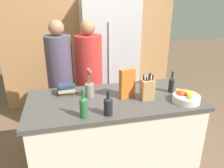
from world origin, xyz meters
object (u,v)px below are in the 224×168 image
(coffee_mug, at_px, (148,80))
(person_in_blue, at_px, (90,75))
(bottle_oil, at_px, (108,105))
(flower_vase, at_px, (90,88))
(book_stack, at_px, (67,89))
(person_at_sink, at_px, (61,76))
(fruit_bowl, at_px, (186,97))
(cereal_box, at_px, (127,84))
(knife_block, at_px, (147,89))
(bottle_vinegar, at_px, (171,84))
(refrigerator, at_px, (109,57))
(bottle_wine, at_px, (84,106))

(coffee_mug, height_order, person_in_blue, person_in_blue)
(bottle_oil, bearing_deg, flower_vase, 104.85)
(book_stack, xyz_separation_m, person_at_sink, (-0.06, 0.54, -0.03))
(fruit_bowl, height_order, person_at_sink, person_at_sink)
(cereal_box, xyz_separation_m, person_in_blue, (-0.30, 0.73, -0.14))
(book_stack, xyz_separation_m, person_in_blue, (0.31, 0.49, -0.04))
(cereal_box, xyz_separation_m, bottle_oil, (-0.27, -0.31, -0.06))
(fruit_bowl, height_order, person_in_blue, person_in_blue)
(knife_block, height_order, person_at_sink, person_at_sink)
(coffee_mug, height_order, bottle_vinegar, bottle_vinegar)
(book_stack, relative_size, person_in_blue, 0.12)
(person_in_blue, bearing_deg, person_at_sink, -163.09)
(refrigerator, xyz_separation_m, knife_block, (0.06, -1.54, 0.06))
(flower_vase, xyz_separation_m, coffee_mug, (0.73, 0.20, -0.05))
(refrigerator, height_order, bottle_oil, refrigerator)
(refrigerator, height_order, book_stack, refrigerator)
(fruit_bowl, bearing_deg, coffee_mug, 110.40)
(refrigerator, xyz_separation_m, bottle_vinegar, (0.38, -1.43, 0.05))
(book_stack, bearing_deg, cereal_box, -21.35)
(coffee_mug, relative_size, bottle_wine, 0.47)
(cereal_box, bearing_deg, flower_vase, 164.30)
(flower_vase, bearing_deg, cereal_box, -15.70)
(cereal_box, bearing_deg, bottle_wine, -147.93)
(bottle_oil, relative_size, bottle_vinegar, 0.99)
(refrigerator, distance_m, coffee_mug, 1.16)
(flower_vase, height_order, bottle_wine, flower_vase)
(cereal_box, distance_m, coffee_mug, 0.48)
(book_stack, xyz_separation_m, bottle_vinegar, (1.12, -0.22, 0.04))
(coffee_mug, xyz_separation_m, bottle_vinegar, (0.16, -0.29, 0.05))
(refrigerator, bearing_deg, bottle_wine, -109.08)
(person_at_sink, bearing_deg, coffee_mug, -20.01)
(refrigerator, relative_size, cereal_box, 6.06)
(coffee_mug, distance_m, book_stack, 0.96)
(flower_vase, bearing_deg, book_stack, 150.43)
(refrigerator, distance_m, bottle_wine, 1.85)
(bottle_vinegar, bearing_deg, bottle_oil, -157.02)
(flower_vase, height_order, cereal_box, flower_vase)
(bottle_vinegar, xyz_separation_m, person_in_blue, (-0.80, 0.71, -0.08))
(book_stack, bearing_deg, bottle_oil, -57.87)
(person_in_blue, bearing_deg, bottle_vinegar, -18.04)
(knife_block, xyz_separation_m, cereal_box, (-0.19, 0.09, 0.05))
(flower_vase, bearing_deg, bottle_vinegar, -5.51)
(knife_block, distance_m, coffee_mug, 0.43)
(fruit_bowl, bearing_deg, cereal_box, 158.31)
(cereal_box, height_order, bottle_oil, cereal_box)
(refrigerator, distance_m, flower_vase, 1.43)
(cereal_box, distance_m, book_stack, 0.66)
(bottle_oil, relative_size, person_in_blue, 0.15)
(refrigerator, distance_m, fruit_bowl, 1.72)
(bottle_vinegar, bearing_deg, fruit_bowl, -80.70)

